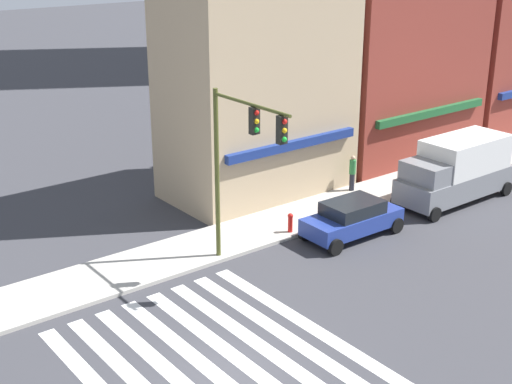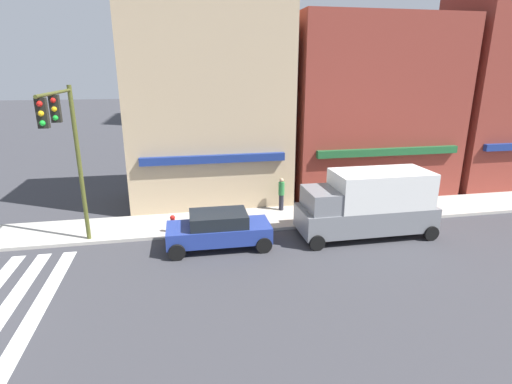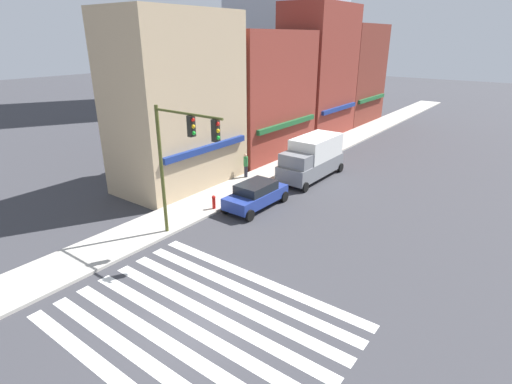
{
  "view_description": "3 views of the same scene",
  "coord_description": "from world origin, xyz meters",
  "px_view_note": "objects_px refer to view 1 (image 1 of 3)",
  "views": [
    {
      "loc": [
        -10.37,
        -14.57,
        12.27
      ],
      "look_at": [
        4.06,
        4.0,
        3.5
      ],
      "focal_mm": 50.0,
      "sensor_mm": 36.0,
      "label": 1
    },
    {
      "loc": [
        8.23,
        -11.17,
        7.4
      ],
      "look_at": [
        11.59,
        6.0,
        2.0
      ],
      "focal_mm": 28.0,
      "sensor_mm": 36.0,
      "label": 2
    },
    {
      "loc": [
        -8.35,
        -8.82,
        9.81
      ],
      "look_at": [
        9.71,
        4.7,
        1.0
      ],
      "focal_mm": 28.0,
      "sensor_mm": 36.0,
      "label": 3
    }
  ],
  "objects_px": {
    "traffic_signal": "(240,149)",
    "box_truck_grey": "(456,169)",
    "pedestrian_green_top": "(352,172)",
    "fire_hydrant": "(290,222)",
    "sedan_blue": "(352,218)"
  },
  "relations": [
    {
      "from": "box_truck_grey",
      "to": "fire_hydrant",
      "type": "bearing_deg",
      "value": 169.22
    },
    {
      "from": "box_truck_grey",
      "to": "pedestrian_green_top",
      "type": "xyz_separation_m",
      "value": [
        -3.1,
        3.73,
        -0.51
      ]
    },
    {
      "from": "sedan_blue",
      "to": "fire_hydrant",
      "type": "relative_size",
      "value": 5.26
    },
    {
      "from": "traffic_signal",
      "to": "box_truck_grey",
      "type": "xyz_separation_m",
      "value": [
        12.49,
        -0.23,
        -3.28
      ]
    },
    {
      "from": "pedestrian_green_top",
      "to": "fire_hydrant",
      "type": "xyz_separation_m",
      "value": [
        -5.69,
        -2.03,
        -0.46
      ]
    },
    {
      "from": "sedan_blue",
      "to": "pedestrian_green_top",
      "type": "distance_m",
      "value": 5.29
    },
    {
      "from": "box_truck_grey",
      "to": "pedestrian_green_top",
      "type": "relative_size",
      "value": 3.51
    },
    {
      "from": "traffic_signal",
      "to": "box_truck_grey",
      "type": "bearing_deg",
      "value": -1.03
    },
    {
      "from": "traffic_signal",
      "to": "pedestrian_green_top",
      "type": "height_order",
      "value": "traffic_signal"
    },
    {
      "from": "traffic_signal",
      "to": "fire_hydrant",
      "type": "xyz_separation_m",
      "value": [
        3.7,
        1.47,
        -4.25
      ]
    },
    {
      "from": "traffic_signal",
      "to": "box_truck_grey",
      "type": "distance_m",
      "value": 12.91
    },
    {
      "from": "sedan_blue",
      "to": "traffic_signal",
      "type": "bearing_deg",
      "value": 178.71
    },
    {
      "from": "traffic_signal",
      "to": "sedan_blue",
      "type": "distance_m",
      "value": 6.94
    },
    {
      "from": "box_truck_grey",
      "to": "fire_hydrant",
      "type": "xyz_separation_m",
      "value": [
        -8.79,
        1.7,
        -0.97
      ]
    },
    {
      "from": "box_truck_grey",
      "to": "fire_hydrant",
      "type": "height_order",
      "value": "box_truck_grey"
    }
  ]
}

